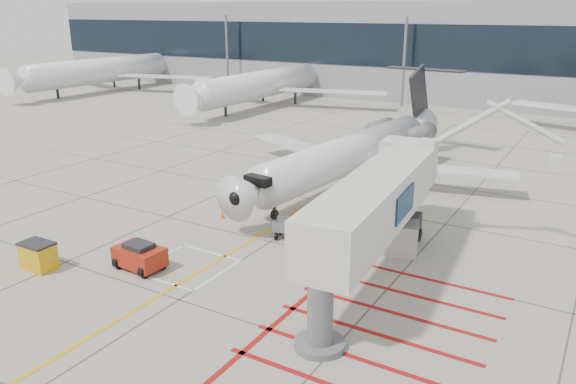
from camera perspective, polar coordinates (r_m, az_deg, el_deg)
The scene contains 12 objects.
ground_plane at distance 29.92m, azimuth -5.92°, elevation -7.64°, with size 260.00×260.00×0.00m, color #9F9B89.
regional_jet at distance 40.88m, azimuth 4.73°, elevation 5.39°, with size 24.18×30.49×7.99m, color silver, non-canonical shape.
jet_bridge at distance 27.01m, azimuth 8.42°, elevation -2.39°, with size 8.49×17.93×7.17m, color silver, non-canonical shape.
pushback_tug at distance 30.37m, azimuth -14.84°, elevation -6.23°, with size 2.58×1.61×1.50m, color #A1210F, non-canonical shape.
spill_bin at distance 32.11m, azimuth -24.04°, elevation -5.92°, with size 1.71×1.14×1.48m, color #D79F0B, non-canonical shape.
baggage_cart at distance 33.15m, azimuth 0.21°, elevation -3.79°, with size 1.86×1.17×1.17m, color #5A595E, non-canonical shape.
ground_power_unit at distance 31.61m, azimuth 10.90°, elevation -4.58°, with size 2.37×1.38×1.88m, color #BAB8B1, non-canonical shape.
cone_nose at distance 36.68m, azimuth -6.70°, elevation -2.30°, with size 0.34×0.34×0.47m, color #FF630D.
cone_side at distance 37.02m, azimuth 0.72°, elevation -1.98°, with size 0.34×0.34×0.47m, color orange.
terminal_glass_band at distance 77.85m, azimuth 26.66°, elevation 12.61°, with size 180.00×0.10×6.00m, color black.
bg_aircraft_a at distance 100.02m, azimuth -17.19°, elevation 13.34°, with size 35.89×39.88×11.96m, color silver, non-canonical shape.
bg_aircraft_b at distance 80.19m, azimuth -1.66°, elevation 12.77°, with size 32.97×36.64×10.99m, color silver, non-canonical shape.
Camera 1 is at (16.31, -21.49, 12.96)m, focal length 35.00 mm.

